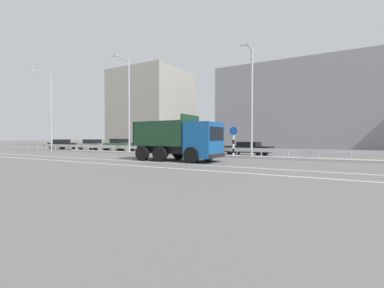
{
  "coord_description": "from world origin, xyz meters",
  "views": [
    {
      "loc": [
        10.24,
        -17.36,
        1.62
      ],
      "look_at": [
        0.49,
        0.5,
        1.14
      ],
      "focal_mm": 24.0,
      "sensor_mm": 36.0,
      "label": 1
    }
  ],
  "objects": [
    {
      "name": "background_building_1",
      "position": [
        7.34,
        21.42,
        5.78
      ],
      "size": [
        23.79,
        9.55,
        11.57
      ],
      "primitive_type": "cube",
      "color": "gray",
      "rests_on": "ground_plane"
    },
    {
      "name": "lane_strip_1",
      "position": [
        0.54,
        -5.89,
        0.0
      ],
      "size": [
        64.9,
        0.16,
        0.01
      ],
      "primitive_type": "cube",
      "color": "silver",
      "rests_on": "ground_plane"
    },
    {
      "name": "lane_strip_0",
      "position": [
        0.54,
        -3.66,
        0.0
      ],
      "size": [
        64.9,
        0.16,
        0.01
      ],
      "primitive_type": "cube",
      "color": "silver",
      "rests_on": "ground_plane"
    },
    {
      "name": "ground_plane",
      "position": [
        0.0,
        0.0,
        0.0
      ],
      "size": [
        320.0,
        320.0,
        0.0
      ],
      "primitive_type": "plane",
      "color": "#605E5B"
    },
    {
      "name": "parked_car_2",
      "position": [
        -12.82,
        6.23,
        0.76
      ],
      "size": [
        3.82,
        2.07,
        1.52
      ],
      "rotation": [
        0.0,
        0.0,
        -1.58
      ],
      "color": "#335B33",
      "rests_on": "ground_plane"
    },
    {
      "name": "street_lamp_2",
      "position": [
        4.57,
        2.89,
        4.84
      ],
      "size": [
        0.71,
        1.93,
        8.78
      ],
      "color": "#ADADB2",
      "rests_on": "ground_plane"
    },
    {
      "name": "median_guardrail",
      "position": [
        -0.0,
        3.72,
        0.57
      ],
      "size": [
        64.9,
        0.09,
        0.78
      ],
      "color": "#9EA0A5",
      "rests_on": "ground_plane"
    },
    {
      "name": "dump_truck",
      "position": [
        1.43,
        -1.86,
        1.31
      ],
      "size": [
        6.33,
        2.83,
        3.2
      ],
      "rotation": [
        0.0,
        0.0,
        -1.58
      ],
      "color": "#144C8C",
      "rests_on": "ground_plane"
    },
    {
      "name": "parked_car_1",
      "position": [
        -17.4,
        5.98,
        0.72
      ],
      "size": [
        4.33,
        1.96,
        1.43
      ],
      "rotation": [
        0.0,
        0.0,
        -1.54
      ],
      "color": "gray",
      "rests_on": "ground_plane"
    },
    {
      "name": "parked_car_5",
      "position": [
        3.43,
        5.88,
        0.67
      ],
      "size": [
        4.49,
        2.2,
        1.27
      ],
      "rotation": [
        0.0,
        0.0,
        1.5
      ],
      "color": "black",
      "rests_on": "ground_plane"
    },
    {
      "name": "parked_car_3",
      "position": [
        -7.7,
        6.09,
        0.75
      ],
      "size": [
        4.45,
        2.07,
        1.48
      ],
      "rotation": [
        0.0,
        0.0,
        -1.57
      ],
      "color": "black",
      "rests_on": "ground_plane"
    },
    {
      "name": "background_building_0",
      "position": [
        -17.21,
        18.51,
        6.44
      ],
      "size": [
        11.02,
        11.17,
        12.88
      ],
      "primitive_type": "cube",
      "color": "gray",
      "rests_on": "ground_plane"
    },
    {
      "name": "parked_car_4",
      "position": [
        -2.61,
        5.81,
        0.63
      ],
      "size": [
        4.64,
        1.94,
        1.19
      ],
      "rotation": [
        0.0,
        0.0,
        -1.62
      ],
      "color": "navy",
      "rests_on": "ground_plane"
    },
    {
      "name": "street_lamp_0",
      "position": [
        -21.38,
        2.67,
        5.48
      ],
      "size": [
        0.71,
        2.71,
        9.87
      ],
      "color": "#ADADB2",
      "rests_on": "ground_plane"
    },
    {
      "name": "parked_car_0",
      "position": [
        -24.04,
        6.19,
        0.71
      ],
      "size": [
        4.69,
        1.89,
        1.4
      ],
      "rotation": [
        0.0,
        0.0,
        -1.6
      ],
      "color": "black",
      "rests_on": "ground_plane"
    },
    {
      "name": "median_road_sign",
      "position": [
        3.1,
        2.87,
        1.4
      ],
      "size": [
        0.79,
        0.16,
        2.61
      ],
      "color": "white",
      "rests_on": "ground_plane"
    },
    {
      "name": "median_island",
      "position": [
        0.0,
        2.87,
        0.09
      ],
      "size": [
        35.7,
        1.1,
        0.18
      ],
      "primitive_type": "cube",
      "color": "gray",
      "rests_on": "ground_plane"
    },
    {
      "name": "street_lamp_1",
      "position": [
        -8.41,
        2.91,
        5.42
      ],
      "size": [
        0.7,
        2.23,
        9.85
      ],
      "color": "#ADADB2",
      "rests_on": "ground_plane"
    }
  ]
}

